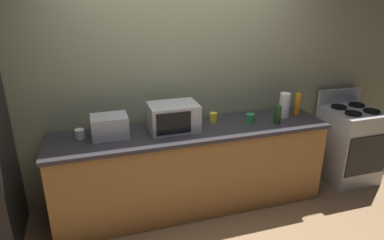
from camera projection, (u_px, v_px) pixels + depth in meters
ground_plane at (204, 227)px, 3.37m from camera, size 8.00×8.00×0.00m
back_wall at (181, 76)px, 3.62m from camera, size 6.40×0.10×2.70m
counter_run at (192, 169)px, 3.57m from camera, size 2.84×0.64×0.90m
stove_range at (349, 144)px, 4.12m from camera, size 0.60×0.61×1.08m
microwave at (173, 117)px, 3.35m from camera, size 0.48×0.35×0.27m
toaster_oven at (110, 126)px, 3.20m from camera, size 0.34×0.26×0.21m
paper_towel_roll at (285, 105)px, 3.71m from camera, size 0.12×0.12×0.27m
bottle_dish_soap at (298, 104)px, 3.77m from camera, size 0.06×0.06×0.25m
bottle_wine at (278, 115)px, 3.53m from camera, size 0.07×0.07×0.19m
mug_yellow at (213, 118)px, 3.58m from camera, size 0.08×0.08×0.10m
mug_white at (80, 134)px, 3.18m from camera, size 0.09×0.09×0.09m
mug_green at (250, 118)px, 3.58m from camera, size 0.09×0.09×0.09m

